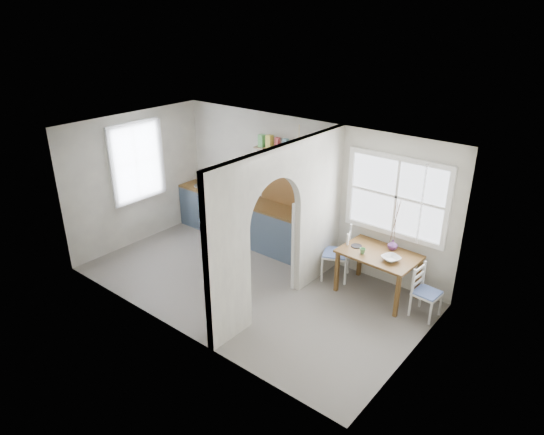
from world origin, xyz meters
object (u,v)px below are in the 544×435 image
Objects in this scene: chair_left at (336,253)px; kettle at (307,215)px; dining_table at (377,274)px; chair_right at (427,293)px; vase at (393,245)px.

chair_left is 4.37× the size of kettle.
dining_table is 1.59m from kettle.
kettle is at bearing 91.29° from chair_right.
vase is (0.10, 0.25, 0.47)m from dining_table.
chair_right is at bearing -1.70° from dining_table.
chair_left reaches higher than chair_right.
kettle is 1.32× the size of vase.
dining_table is at bearing 14.05° from kettle.
vase is at bearing 23.42° from kettle.
chair_left is at bearing 90.78° from chair_right.
chair_right is at bearing 13.16° from kettle.
chair_right reaches higher than dining_table.
chair_left is at bearing 14.48° from kettle.
vase is at bearing 79.90° from chair_left.
dining_table is 7.33× the size of vase.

